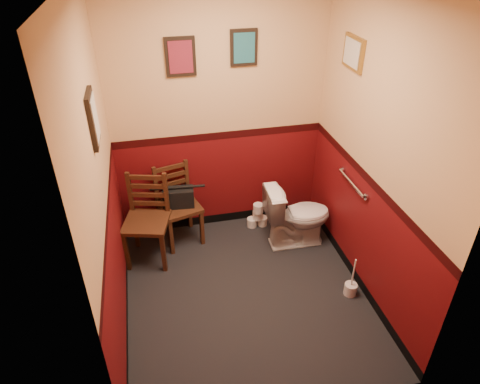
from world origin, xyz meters
name	(u,v)px	position (x,y,z in m)	size (l,w,h in m)	color
floor	(246,294)	(0.00, 0.00, 0.00)	(2.20, 2.40, 0.00)	black
wall_back	(219,114)	(0.00, 1.20, 1.35)	(2.20, 2.70, 0.00)	#580B0E
wall_front	(298,276)	(0.00, -1.20, 1.35)	(2.20, 2.70, 0.00)	#580B0E
wall_left	(102,188)	(-1.10, 0.00, 1.35)	(2.40, 2.70, 0.00)	#580B0E
wall_right	(375,157)	(1.10, 0.00, 1.35)	(2.40, 2.70, 0.00)	#580B0E
grab_bar	(352,183)	(1.07, 0.25, 0.95)	(0.05, 0.56, 0.06)	silver
framed_print_back_a	(181,57)	(-0.35, 1.18, 1.95)	(0.28, 0.04, 0.36)	black
framed_print_back_b	(244,48)	(0.25, 1.18, 2.00)	(0.26, 0.04, 0.34)	black
framed_print_left	(93,119)	(-1.08, 0.10, 1.85)	(0.04, 0.30, 0.38)	black
framed_print_right	(353,53)	(1.08, 0.60, 2.05)	(0.04, 0.34, 0.28)	olive
toilet	(297,216)	(0.72, 0.65, 0.35)	(0.40, 0.71, 0.69)	white
toilet_brush	(351,288)	(0.97, -0.22, 0.07)	(0.12, 0.12, 0.43)	silver
chair_left	(147,220)	(-0.84, 0.77, 0.46)	(0.53, 0.53, 0.92)	#4A2716
chair_right	(178,205)	(-0.51, 1.01, 0.44)	(0.50, 0.50, 0.87)	#4A2716
handbag	(178,197)	(-0.50, 0.97, 0.56)	(0.34, 0.19, 0.24)	black
tp_stack	(258,217)	(0.38, 1.02, 0.13)	(0.24, 0.15, 0.31)	silver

